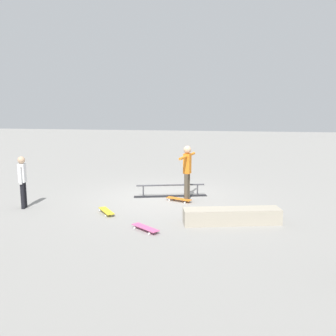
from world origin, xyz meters
The scene contains 8 objects.
ground_plane centered at (0.00, 0.00, 0.00)m, with size 60.00×60.00×0.00m, color gray.
grind_rail centered at (-0.21, -0.26, 0.17)m, with size 2.31×0.83×0.39m.
skate_ledge centered at (-2.12, 2.21, 0.19)m, with size 2.38×0.50×0.38m, color #B2A893.
skater_main centered at (-0.79, 0.22, 0.98)m, with size 0.35×1.34×1.68m.
skateboard_main centered at (-0.56, 0.32, 0.07)m, with size 0.81×0.50×0.09m.
bystander_white_shirt centered at (3.66, 1.76, 0.83)m, with size 0.20×0.34×1.47m.
loose_skateboard_pink centered at (-0.15, 3.08, 0.07)m, with size 0.75×0.65×0.09m.
loose_skateboard_yellow centered at (1.19, 1.91, 0.07)m, with size 0.64×0.76×0.09m.
Camera 1 is at (-2.01, 11.15, 2.90)m, focal length 39.86 mm.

